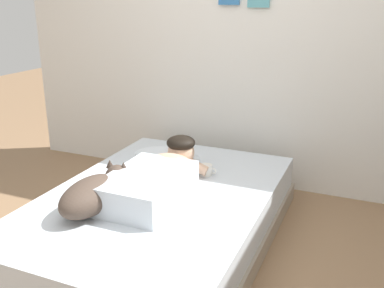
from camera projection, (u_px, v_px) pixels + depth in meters
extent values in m
plane|color=#8C6B4C|center=(154.00, 281.00, 2.47)|extent=(12.30, 12.30, 0.00)
cube|color=silver|center=(245.00, 34.00, 3.48)|extent=(4.15, 0.10, 2.50)
cube|color=gray|center=(160.00, 233.00, 2.85)|extent=(1.37, 2.02, 0.13)
cube|color=silver|center=(159.00, 209.00, 2.79)|extent=(1.33, 1.96, 0.22)
ellipsoid|color=silver|center=(167.00, 156.00, 3.24)|extent=(0.52, 0.32, 0.11)
cube|color=silver|center=(147.00, 187.00, 2.63)|extent=(0.42, 0.64, 0.18)
ellipsoid|color=#D8AD8E|center=(171.00, 165.00, 2.92)|extent=(0.32, 0.20, 0.16)
sphere|color=#D8AD8E|center=(181.00, 152.00, 3.04)|extent=(0.19, 0.19, 0.19)
ellipsoid|color=black|center=(181.00, 143.00, 3.02)|extent=(0.20, 0.20, 0.10)
cylinder|color=#D8AD8E|center=(167.00, 161.00, 3.09)|extent=(0.23, 0.07, 0.14)
cylinder|color=#D8AD8E|center=(193.00, 165.00, 3.01)|extent=(0.23, 0.07, 0.14)
ellipsoid|color=#4C3D33|center=(91.00, 196.00, 2.49)|extent=(0.26, 0.48, 0.20)
sphere|color=#4C3D33|center=(117.00, 177.00, 2.71)|extent=(0.15, 0.15, 0.15)
cone|color=#3D3028|center=(110.00, 164.00, 2.72)|extent=(0.05, 0.05, 0.05)
cone|color=#3D3028|center=(124.00, 166.00, 2.69)|extent=(0.05, 0.05, 0.05)
cylinder|color=white|center=(206.00, 170.00, 3.03)|extent=(0.09, 0.09, 0.07)
torus|color=white|center=(213.00, 171.00, 3.01)|extent=(0.05, 0.01, 0.05)
cube|color=black|center=(136.00, 182.00, 2.91)|extent=(0.07, 0.14, 0.01)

